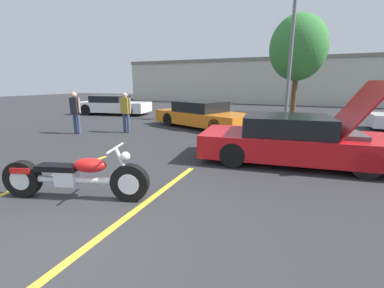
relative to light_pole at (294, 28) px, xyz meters
The scene contains 12 objects.
ground_plane 13.81m from the light_pole, 98.39° to the right, with size 80.00×80.00×0.00m, color #2D2D30.
parking_stripe_foreground 13.41m from the light_pole, 109.84° to the right, with size 0.12×5.05×0.01m, color yellow.
parking_stripe_middle 12.81m from the light_pole, 97.82° to the right, with size 0.12×5.05×0.01m, color yellow.
far_building 13.35m from the light_pole, 98.30° to the left, with size 32.00×4.20×4.40m.
light_pole is the anchor object (origin of this frame).
tree_background 3.25m from the light_pole, 87.18° to the left, with size 3.44×3.44×6.11m.
motorcycle 12.71m from the light_pole, 103.88° to the right, with size 2.58×1.06×0.97m.
show_car_hood_open 8.82m from the light_pole, 85.76° to the right, with size 4.80×2.42×2.09m.
parked_car_mid_row 6.49m from the light_pole, 134.27° to the right, with size 5.05×3.49×1.20m.
parked_car_left_row 11.57m from the light_pole, behind, with size 4.95×2.67×1.23m.
spectator_near_motorcycle 11.05m from the light_pole, 137.13° to the right, with size 0.52×0.22×1.68m.
spectator_by_show_car 9.28m from the light_pole, 134.27° to the right, with size 0.52×0.22×1.65m.
Camera 1 is at (2.61, -1.87, 2.02)m, focal length 24.00 mm.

